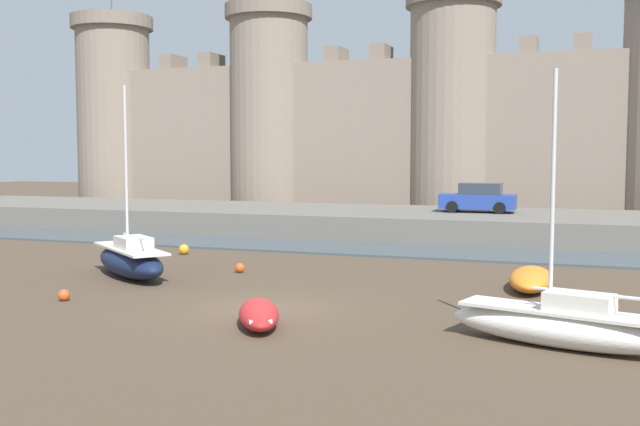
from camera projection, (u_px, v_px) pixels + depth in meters
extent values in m
plane|color=#4C3D2D|center=(264.00, 309.00, 22.02)|extent=(160.00, 160.00, 0.00)
cube|color=#3D4C56|center=(385.00, 250.00, 35.21)|extent=(80.00, 4.50, 0.10)
cube|color=#666059|center=(418.00, 223.00, 41.96)|extent=(66.70, 10.00, 1.34)
cube|color=gray|center=(452.00, 140.00, 51.44)|extent=(54.70, 2.80, 11.06)
cylinder|color=gray|center=(114.00, 120.00, 60.49)|extent=(5.78, 5.78, 14.51)
cylinder|color=#796B5D|center=(112.00, 23.00, 59.87)|extent=(6.47, 6.47, 1.00)
cylinder|color=gray|center=(269.00, 118.00, 55.89)|extent=(5.78, 5.78, 14.51)
cylinder|color=#796B5D|center=(269.00, 12.00, 55.28)|extent=(6.47, 6.47, 1.00)
cylinder|color=gray|center=(452.00, 115.00, 51.30)|extent=(5.78, 5.78, 14.51)
cube|color=gray|center=(173.00, 63.00, 58.28)|extent=(1.10, 2.52, 1.10)
cube|color=gray|center=(211.00, 61.00, 57.15)|extent=(1.10, 2.52, 1.10)
cube|color=gray|center=(336.00, 56.00, 53.77)|extent=(1.10, 2.52, 1.10)
cube|color=gray|center=(381.00, 53.00, 52.64)|extent=(1.10, 2.52, 1.10)
cube|color=gray|center=(529.00, 47.00, 49.26)|extent=(1.10, 2.52, 1.10)
cube|color=gray|center=(583.00, 44.00, 48.13)|extent=(1.10, 2.52, 1.10)
ellipsoid|color=red|center=(259.00, 314.00, 19.89)|extent=(2.34, 3.28, 0.65)
ellipsoid|color=#F23939|center=(259.00, 312.00, 19.88)|extent=(1.88, 2.67, 0.36)
cube|color=beige|center=(259.00, 308.00, 20.11)|extent=(0.89, 0.58, 0.06)
cube|color=beige|center=(261.00, 321.00, 18.67)|extent=(0.65, 0.51, 0.08)
ellipsoid|color=#141E3D|center=(130.00, 262.00, 27.76)|extent=(5.33, 4.65, 1.11)
cube|color=silver|center=(130.00, 248.00, 27.72)|extent=(4.66, 4.06, 0.08)
cube|color=silver|center=(133.00, 243.00, 27.35)|extent=(1.85, 1.76, 0.44)
cylinder|color=silver|center=(126.00, 167.00, 27.71)|extent=(0.10, 0.10, 5.98)
cylinder|color=silver|center=(135.00, 237.00, 27.21)|extent=(2.01, 1.60, 0.08)
ellipsoid|color=silver|center=(561.00, 328.00, 17.68)|extent=(5.59, 2.72, 0.91)
cube|color=silver|center=(561.00, 311.00, 17.65)|extent=(4.91, 2.35, 0.08)
cube|color=silver|center=(579.00, 302.00, 17.39)|extent=(1.70, 1.22, 0.44)
cylinder|color=silver|center=(553.00, 190.00, 17.58)|extent=(0.10, 0.10, 5.65)
cylinder|color=silver|center=(585.00, 293.00, 17.29)|extent=(2.38, 0.74, 0.08)
ellipsoid|color=orange|center=(531.00, 279.00, 25.22)|extent=(1.50, 3.92, 0.73)
ellipsoid|color=gold|center=(531.00, 277.00, 25.21)|extent=(1.18, 3.21, 0.40)
cube|color=beige|center=(531.00, 277.00, 24.93)|extent=(1.20, 0.23, 0.06)
cube|color=beige|center=(533.00, 270.00, 26.65)|extent=(0.78, 0.30, 0.08)
sphere|color=#E04C1E|center=(610.00, 307.00, 21.09)|extent=(0.50, 0.50, 0.50)
sphere|color=#E04C1E|center=(64.00, 295.00, 23.27)|extent=(0.36, 0.36, 0.36)
sphere|color=orange|center=(184.00, 249.00, 33.99)|extent=(0.47, 0.47, 0.47)
sphere|color=#E04C1E|center=(240.00, 268.00, 28.79)|extent=(0.38, 0.38, 0.38)
cube|color=#263F99|center=(478.00, 201.00, 41.27)|extent=(4.11, 1.73, 0.80)
cube|color=#2D3842|center=(481.00, 189.00, 41.16)|extent=(2.27, 1.51, 0.64)
cylinder|color=black|center=(452.00, 207.00, 40.91)|extent=(0.64, 0.18, 0.64)
cylinder|color=black|center=(457.00, 205.00, 42.51)|extent=(0.64, 0.18, 0.64)
cylinder|color=black|center=(500.00, 208.00, 40.07)|extent=(0.64, 0.18, 0.64)
cylinder|color=black|center=(503.00, 206.00, 41.67)|extent=(0.64, 0.18, 0.64)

